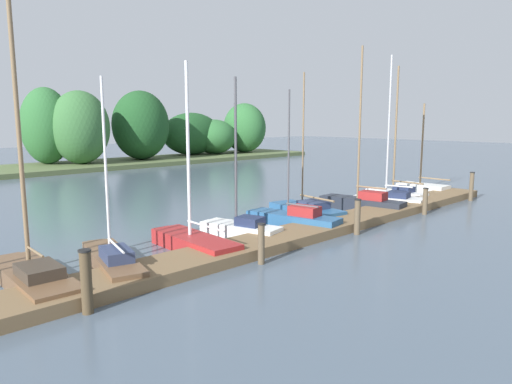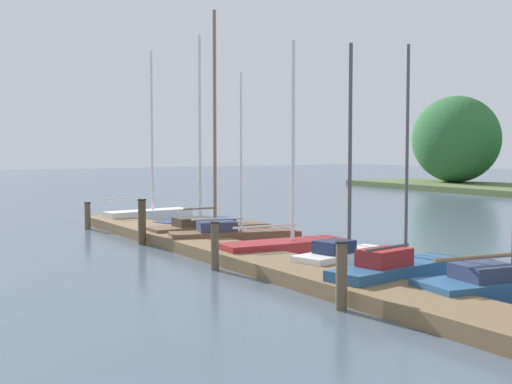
{
  "view_description": "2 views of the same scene",
  "coord_description": "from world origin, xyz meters",
  "px_view_note": "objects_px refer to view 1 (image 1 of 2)",
  "views": [
    {
      "loc": [
        -12.51,
        2.52,
        4.37
      ],
      "look_at": [
        0.66,
        16.06,
        1.41
      ],
      "focal_mm": 32.92,
      "sensor_mm": 36.0,
      "label": 1
    },
    {
      "loc": [
        13.28,
        3.82,
        3.26
      ],
      "look_at": [
        -3.79,
        14.09,
        1.91
      ],
      "focal_mm": 49.47,
      "sensor_mm": 36.0,
      "label": 2
    }
  ],
  "objects_px": {
    "mooring_piling_1": "(86,282)",
    "mooring_piling_4": "(425,201)",
    "sailboat_2": "(32,272)",
    "sailboat_6": "(292,219)",
    "sailboat_11": "(421,187)",
    "mooring_piling_5": "(471,186)",
    "sailboat_4": "(192,240)",
    "sailboat_9": "(389,198)",
    "sailboat_5": "(239,227)",
    "sailboat_8": "(361,201)",
    "sailboat_7": "(305,210)",
    "mooring_piling_2": "(261,244)",
    "sailboat_10": "(395,192)",
    "mooring_piling_3": "(357,217)",
    "sailboat_3": "(112,260)"
  },
  "relations": [
    {
      "from": "sailboat_2",
      "to": "mooring_piling_5",
      "type": "bearing_deg",
      "value": -95.21
    },
    {
      "from": "sailboat_11",
      "to": "mooring_piling_2",
      "type": "distance_m",
      "value": 16.85
    },
    {
      "from": "sailboat_2",
      "to": "sailboat_4",
      "type": "bearing_deg",
      "value": -88.78
    },
    {
      "from": "sailboat_4",
      "to": "sailboat_5",
      "type": "height_order",
      "value": "sailboat_4"
    },
    {
      "from": "sailboat_9",
      "to": "sailboat_11",
      "type": "relative_size",
      "value": 1.42
    },
    {
      "from": "sailboat_6",
      "to": "mooring_piling_5",
      "type": "height_order",
      "value": "sailboat_6"
    },
    {
      "from": "sailboat_2",
      "to": "mooring_piling_3",
      "type": "distance_m",
      "value": 11.25
    },
    {
      "from": "sailboat_6",
      "to": "sailboat_11",
      "type": "height_order",
      "value": "sailboat_6"
    },
    {
      "from": "sailboat_5",
      "to": "sailboat_4",
      "type": "bearing_deg",
      "value": 81.42
    },
    {
      "from": "sailboat_6",
      "to": "mooring_piling_4",
      "type": "distance_m",
      "value": 6.89
    },
    {
      "from": "sailboat_7",
      "to": "sailboat_3",
      "type": "bearing_deg",
      "value": 104.06
    },
    {
      "from": "sailboat_2",
      "to": "sailboat_4",
      "type": "relative_size",
      "value": 1.27
    },
    {
      "from": "sailboat_8",
      "to": "sailboat_11",
      "type": "height_order",
      "value": "sailboat_8"
    },
    {
      "from": "sailboat_10",
      "to": "sailboat_3",
      "type": "bearing_deg",
      "value": 95.09
    },
    {
      "from": "sailboat_4",
      "to": "mooring_piling_1",
      "type": "distance_m",
      "value": 5.47
    },
    {
      "from": "sailboat_2",
      "to": "mooring_piling_4",
      "type": "distance_m",
      "value": 16.59
    },
    {
      "from": "sailboat_3",
      "to": "mooring_piling_5",
      "type": "distance_m",
      "value": 19.63
    },
    {
      "from": "sailboat_5",
      "to": "sailboat_7",
      "type": "distance_m",
      "value": 4.6
    },
    {
      "from": "mooring_piling_4",
      "to": "mooring_piling_3",
      "type": "bearing_deg",
      "value": 179.62
    },
    {
      "from": "sailboat_2",
      "to": "sailboat_5",
      "type": "distance_m",
      "value": 7.44
    },
    {
      "from": "sailboat_5",
      "to": "sailboat_8",
      "type": "bearing_deg",
      "value": -105.57
    },
    {
      "from": "sailboat_2",
      "to": "sailboat_7",
      "type": "xyz_separation_m",
      "value": [
        11.99,
        0.76,
        -0.08
      ]
    },
    {
      "from": "sailboat_3",
      "to": "mooring_piling_5",
      "type": "bearing_deg",
      "value": -83.44
    },
    {
      "from": "sailboat_9",
      "to": "sailboat_7",
      "type": "bearing_deg",
      "value": 63.61
    },
    {
      "from": "sailboat_8",
      "to": "sailboat_11",
      "type": "xyz_separation_m",
      "value": [
        7.16,
        0.52,
        -0.1
      ]
    },
    {
      "from": "sailboat_6",
      "to": "sailboat_11",
      "type": "bearing_deg",
      "value": -97.39
    },
    {
      "from": "sailboat_2",
      "to": "sailboat_11",
      "type": "height_order",
      "value": "sailboat_2"
    },
    {
      "from": "sailboat_5",
      "to": "sailboat_9",
      "type": "height_order",
      "value": "sailboat_9"
    },
    {
      "from": "sailboat_9",
      "to": "mooring_piling_5",
      "type": "bearing_deg",
      "value": -133.03
    },
    {
      "from": "mooring_piling_4",
      "to": "mooring_piling_5",
      "type": "height_order",
      "value": "mooring_piling_5"
    },
    {
      "from": "sailboat_3",
      "to": "sailboat_5",
      "type": "distance_m",
      "value": 5.3
    },
    {
      "from": "sailboat_8",
      "to": "sailboat_9",
      "type": "bearing_deg",
      "value": -103.08
    },
    {
      "from": "sailboat_10",
      "to": "mooring_piling_4",
      "type": "height_order",
      "value": "sailboat_10"
    },
    {
      "from": "sailboat_7",
      "to": "sailboat_9",
      "type": "height_order",
      "value": "sailboat_9"
    },
    {
      "from": "sailboat_4",
      "to": "mooring_piling_5",
      "type": "relative_size",
      "value": 3.97
    },
    {
      "from": "mooring_piling_1",
      "to": "sailboat_4",
      "type": "bearing_deg",
      "value": 28.03
    },
    {
      "from": "sailboat_6",
      "to": "sailboat_10",
      "type": "xyz_separation_m",
      "value": [
        9.25,
        0.61,
        0.04
      ]
    },
    {
      "from": "sailboat_9",
      "to": "mooring_piling_2",
      "type": "height_order",
      "value": "sailboat_9"
    },
    {
      "from": "sailboat_7",
      "to": "sailboat_9",
      "type": "distance_m",
      "value": 5.4
    },
    {
      "from": "sailboat_8",
      "to": "sailboat_11",
      "type": "relative_size",
      "value": 1.47
    },
    {
      "from": "sailboat_9",
      "to": "sailboat_5",
      "type": "bearing_deg",
      "value": 72.96
    },
    {
      "from": "sailboat_4",
      "to": "sailboat_6",
      "type": "distance_m",
      "value": 4.83
    },
    {
      "from": "mooring_piling_3",
      "to": "sailboat_8",
      "type": "bearing_deg",
      "value": 31.68
    },
    {
      "from": "mooring_piling_1",
      "to": "mooring_piling_4",
      "type": "relative_size",
      "value": 1.2
    },
    {
      "from": "sailboat_10",
      "to": "mooring_piling_4",
      "type": "xyz_separation_m",
      "value": [
        -2.83,
        -3.09,
        0.21
      ]
    },
    {
      "from": "sailboat_8",
      "to": "mooring_piling_2",
      "type": "xyz_separation_m",
      "value": [
        -9.38,
        -2.64,
        0.2
      ]
    },
    {
      "from": "sailboat_11",
      "to": "mooring_piling_3",
      "type": "height_order",
      "value": "sailboat_11"
    },
    {
      "from": "sailboat_11",
      "to": "mooring_piling_5",
      "type": "xyz_separation_m",
      "value": [
        -0.63,
        -3.14,
        0.45
      ]
    },
    {
      "from": "mooring_piling_4",
      "to": "sailboat_7",
      "type": "bearing_deg",
      "value": 141.04
    },
    {
      "from": "sailboat_4",
      "to": "mooring_piling_1",
      "type": "height_order",
      "value": "sailboat_4"
    }
  ]
}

